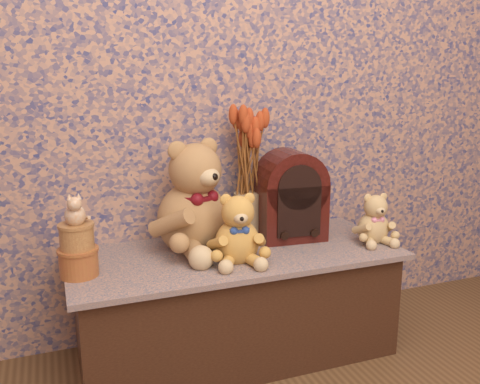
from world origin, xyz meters
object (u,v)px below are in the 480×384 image
object	(u,v)px
teddy_large	(192,191)
biscuit_tin_lower	(79,262)
teddy_medium	(237,225)
cathedral_radio	(290,195)
ceramic_vase	(247,215)
cat_figurine	(75,208)
teddy_small	(374,216)

from	to	relation	value
teddy_large	biscuit_tin_lower	bearing A→B (deg)	176.53
teddy_medium	cathedral_radio	bearing A→B (deg)	39.62
cathedral_radio	ceramic_vase	distance (m)	0.19
teddy_large	cat_figurine	xyz separation A→B (m)	(-0.43, -0.13, 0.01)
teddy_medium	biscuit_tin_lower	world-z (taller)	teddy_medium
cathedral_radio	ceramic_vase	world-z (taller)	cathedral_radio
teddy_large	teddy_small	distance (m)	0.72
teddy_medium	ceramic_vase	xyz separation A→B (m)	(0.13, 0.24, -0.04)
teddy_medium	teddy_small	bearing A→B (deg)	9.98
cathedral_radio	cat_figurine	xyz separation A→B (m)	(-0.83, -0.12, 0.05)
teddy_medium	teddy_small	size ratio (longest dim) A/B	1.26
teddy_large	teddy_small	world-z (taller)	teddy_large
teddy_small	cat_figurine	bearing A→B (deg)	-174.16
ceramic_vase	biscuit_tin_lower	bearing A→B (deg)	-164.55
teddy_medium	biscuit_tin_lower	size ratio (longest dim) A/B	2.11
teddy_small	cathedral_radio	world-z (taller)	cathedral_radio
ceramic_vase	teddy_medium	bearing A→B (deg)	-118.91
teddy_small	cat_figurine	distance (m)	1.12
teddy_medium	teddy_small	xyz separation A→B (m)	(0.58, 0.01, -0.03)
teddy_medium	biscuit_tin_lower	bearing A→B (deg)	-176.46
teddy_small	cat_figurine	size ratio (longest dim) A/B	1.93
cathedral_radio	teddy_large	bearing A→B (deg)	-177.33
biscuit_tin_lower	cat_figurine	distance (m)	0.19
teddy_small	cat_figurine	xyz separation A→B (m)	(-1.11, 0.04, 0.13)
teddy_small	biscuit_tin_lower	world-z (taller)	teddy_small
teddy_medium	cathedral_radio	size ratio (longest dim) A/B	0.74
ceramic_vase	teddy_small	bearing A→B (deg)	-27.28
cathedral_radio	teddy_small	bearing A→B (deg)	-24.72
teddy_large	biscuit_tin_lower	world-z (taller)	teddy_large
ceramic_vase	cat_figurine	bearing A→B (deg)	-164.55
teddy_large	teddy_small	xyz separation A→B (m)	(0.69, -0.18, -0.12)
teddy_small	ceramic_vase	size ratio (longest dim) A/B	1.15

